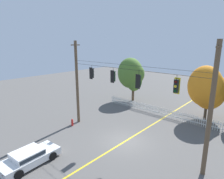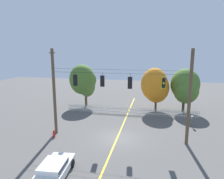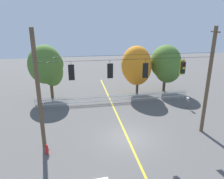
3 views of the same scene
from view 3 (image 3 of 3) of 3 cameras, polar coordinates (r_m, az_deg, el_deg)
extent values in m
plane|color=#565451|center=(18.68, 4.10, -12.57)|extent=(80.00, 80.00, 0.00)
cube|color=gold|center=(18.68, 4.10, -12.56)|extent=(0.16, 36.00, 0.01)
cylinder|color=brown|center=(16.54, -18.78, -0.55)|extent=(0.30, 0.30, 9.01)
cylinder|color=brown|center=(19.54, 23.96, 1.69)|extent=(0.30, 0.30, 9.01)
cube|color=brown|center=(15.76, -20.33, 13.53)|extent=(0.10, 1.10, 0.10)
cube|color=brown|center=(18.89, 25.60, 13.54)|extent=(0.10, 1.10, 0.10)
cylinder|color=black|center=(16.28, 4.64, 7.90)|extent=(13.26, 0.02, 0.02)
cylinder|color=black|center=(15.98, 4.90, 9.07)|extent=(13.26, 0.02, 0.02)
cylinder|color=black|center=(15.81, -10.77, 6.73)|extent=(0.03, 0.03, 0.32)
cube|color=black|center=(15.82, -10.64, 4.43)|extent=(0.43, 0.02, 1.16)
cube|color=black|center=(15.94, -10.63, 4.54)|extent=(0.30, 0.24, 0.93)
cylinder|color=#410706|center=(16.00, -10.70, 5.73)|extent=(0.20, 0.03, 0.20)
cube|color=black|center=(16.02, -10.72, 6.17)|extent=(0.22, 0.12, 0.06)
cylinder|color=yellow|center=(16.07, -10.63, 4.65)|extent=(0.20, 0.03, 0.20)
cube|color=black|center=(16.09, -10.66, 5.09)|extent=(0.22, 0.12, 0.06)
cylinder|color=#073513|center=(16.15, -10.57, 3.58)|extent=(0.20, 0.03, 0.20)
cube|color=black|center=(16.17, -10.59, 4.01)|extent=(0.22, 0.12, 0.06)
cylinder|color=black|center=(16.01, -0.57, 7.17)|extent=(0.03, 0.03, 0.33)
cube|color=black|center=(16.02, -0.49, 4.91)|extent=(0.43, 0.02, 1.12)
cube|color=black|center=(16.14, -0.56, 5.02)|extent=(0.30, 0.24, 0.90)
cylinder|color=#410706|center=(16.21, -0.65, 6.16)|extent=(0.20, 0.03, 0.20)
cube|color=black|center=(16.22, -0.67, 6.59)|extent=(0.22, 0.12, 0.06)
cylinder|color=yellow|center=(16.27, -0.64, 5.13)|extent=(0.20, 0.03, 0.20)
cube|color=black|center=(16.29, -0.67, 5.56)|extent=(0.22, 0.12, 0.06)
cylinder|color=#073513|center=(16.34, -0.64, 4.10)|extent=(0.20, 0.03, 0.20)
cube|color=black|center=(16.36, -0.66, 4.53)|extent=(0.22, 0.12, 0.06)
cylinder|color=black|center=(16.66, 8.76, 7.29)|extent=(0.03, 0.03, 0.40)
cube|color=black|center=(16.69, 8.79, 4.94)|extent=(0.43, 0.02, 1.17)
cube|color=black|center=(16.81, 8.65, 5.05)|extent=(0.30, 0.24, 0.94)
cylinder|color=#410706|center=(16.86, 8.56, 6.19)|extent=(0.20, 0.03, 0.20)
cube|color=black|center=(16.88, 8.53, 6.60)|extent=(0.22, 0.12, 0.06)
cylinder|color=yellow|center=(16.93, 8.51, 5.15)|extent=(0.20, 0.03, 0.20)
cube|color=black|center=(16.95, 8.48, 5.57)|extent=(0.22, 0.12, 0.06)
cylinder|color=#073513|center=(17.00, 8.46, 4.12)|extent=(0.20, 0.03, 0.20)
cube|color=black|center=(17.02, 8.43, 4.53)|extent=(0.22, 0.12, 0.06)
cylinder|color=black|center=(17.89, 18.39, 7.46)|extent=(0.03, 0.03, 0.33)
cube|color=yellow|center=(18.13, 18.00, 5.57)|extent=(0.43, 0.02, 1.17)
cube|color=black|center=(18.01, 18.19, 5.48)|extent=(0.30, 0.24, 0.94)
cylinder|color=#410706|center=(17.84, 18.49, 6.36)|extent=(0.20, 0.03, 0.20)
cube|color=black|center=(17.77, 18.59, 6.69)|extent=(0.22, 0.12, 0.06)
cylinder|color=yellow|center=(17.90, 18.39, 5.38)|extent=(0.20, 0.03, 0.20)
cube|color=black|center=(17.84, 18.49, 5.70)|extent=(0.22, 0.12, 0.06)
cylinder|color=#073513|center=(17.97, 18.29, 4.40)|extent=(0.20, 0.03, 0.20)
cube|color=black|center=(17.90, 18.39, 4.73)|extent=(0.22, 0.12, 0.06)
cube|color=silver|center=(25.51, -19.61, -3.47)|extent=(0.06, 0.04, 1.08)
cube|color=silver|center=(25.47, -19.11, -3.45)|extent=(0.06, 0.04, 1.08)
cube|color=silver|center=(25.44, -18.61, -3.43)|extent=(0.06, 0.04, 1.08)
cube|color=silver|center=(25.40, -18.11, -3.41)|extent=(0.06, 0.04, 1.08)
cube|color=silver|center=(25.37, -17.61, -3.38)|extent=(0.06, 0.04, 1.08)
cube|color=silver|center=(25.33, -17.10, -3.36)|extent=(0.06, 0.04, 1.08)
cube|color=silver|center=(25.31, -16.60, -3.34)|extent=(0.06, 0.04, 1.08)
cube|color=silver|center=(25.28, -16.09, -3.31)|extent=(0.06, 0.04, 1.08)
cube|color=silver|center=(25.25, -15.59, -3.29)|extent=(0.06, 0.04, 1.08)
cube|color=silver|center=(25.23, -15.08, -3.26)|extent=(0.06, 0.04, 1.08)
cube|color=silver|center=(25.21, -14.57, -3.24)|extent=(0.06, 0.04, 1.08)
cube|color=silver|center=(25.19, -14.06, -3.21)|extent=(0.06, 0.04, 1.08)
cube|color=silver|center=(25.17, -13.55, -3.19)|extent=(0.06, 0.04, 1.08)
cube|color=silver|center=(25.15, -13.04, -3.16)|extent=(0.06, 0.04, 1.08)
cube|color=silver|center=(25.14, -12.53, -3.13)|extent=(0.06, 0.04, 1.08)
cube|color=silver|center=(25.13, -12.02, -3.11)|extent=(0.06, 0.04, 1.08)
cube|color=silver|center=(25.12, -11.51, -3.08)|extent=(0.06, 0.04, 1.08)
cube|color=silver|center=(25.11, -10.99, -3.05)|extent=(0.06, 0.04, 1.08)
cube|color=silver|center=(25.10, -10.48, -3.03)|extent=(0.06, 0.04, 1.08)
cube|color=silver|center=(25.10, -9.97, -3.00)|extent=(0.06, 0.04, 1.08)
cube|color=silver|center=(25.10, -9.46, -2.97)|extent=(0.06, 0.04, 1.08)
cube|color=silver|center=(25.10, -8.94, -2.94)|extent=(0.06, 0.04, 1.08)
cube|color=silver|center=(25.10, -8.43, -2.91)|extent=(0.06, 0.04, 1.08)
cube|color=silver|center=(25.10, -7.92, -2.89)|extent=(0.06, 0.04, 1.08)
cube|color=silver|center=(25.11, -7.40, -2.86)|extent=(0.06, 0.04, 1.08)
cube|color=silver|center=(25.12, -6.89, -2.83)|extent=(0.06, 0.04, 1.08)
cube|color=silver|center=(25.13, -6.38, -2.80)|extent=(0.06, 0.04, 1.08)
cube|color=silver|center=(25.14, -5.87, -2.77)|extent=(0.06, 0.04, 1.08)
cube|color=silver|center=(25.15, -5.36, -2.74)|extent=(0.06, 0.04, 1.08)
cube|color=silver|center=(25.17, -4.85, -2.71)|extent=(0.06, 0.04, 1.08)
cube|color=silver|center=(25.19, -4.34, -2.68)|extent=(0.06, 0.04, 1.08)
cube|color=silver|center=(25.21, -3.83, -2.65)|extent=(0.06, 0.04, 1.08)
cube|color=silver|center=(25.23, -3.32, -2.62)|extent=(0.06, 0.04, 1.08)
cube|color=silver|center=(25.25, -2.82, -2.59)|extent=(0.06, 0.04, 1.08)
cube|color=silver|center=(25.28, -2.31, -2.56)|extent=(0.06, 0.04, 1.08)
cube|color=silver|center=(25.31, -1.81, -2.53)|extent=(0.06, 0.04, 1.08)
cube|color=silver|center=(25.34, -1.30, -2.50)|extent=(0.06, 0.04, 1.08)
cube|color=silver|center=(25.37, -0.80, -2.47)|extent=(0.06, 0.04, 1.08)
cube|color=silver|center=(25.40, -0.30, -2.44)|extent=(0.06, 0.04, 1.08)
cube|color=silver|center=(25.44, 0.20, -2.40)|extent=(0.06, 0.04, 1.08)
cube|color=silver|center=(25.48, 0.70, -2.37)|extent=(0.06, 0.04, 1.08)
cube|color=silver|center=(25.52, 1.20, -2.34)|extent=(0.06, 0.04, 1.08)
cube|color=silver|center=(25.56, 1.69, -2.31)|extent=(0.06, 0.04, 1.08)
cube|color=silver|center=(25.60, 2.18, -2.28)|extent=(0.06, 0.04, 1.08)
cube|color=silver|center=(25.65, 2.67, -2.25)|extent=(0.06, 0.04, 1.08)
cube|color=silver|center=(25.70, 3.16, -2.22)|extent=(0.06, 0.04, 1.08)
cube|color=silver|center=(25.75, 3.65, -2.18)|extent=(0.06, 0.04, 1.08)
cube|color=silver|center=(25.80, 4.14, -2.15)|extent=(0.06, 0.04, 1.08)
cube|color=silver|center=(25.85, 4.62, -2.12)|extent=(0.06, 0.04, 1.08)
cube|color=silver|center=(25.90, 5.10, -2.09)|extent=(0.06, 0.04, 1.08)
cube|color=silver|center=(25.96, 5.58, -2.06)|extent=(0.06, 0.04, 1.08)
cube|color=silver|center=(26.02, 6.06, -2.03)|extent=(0.06, 0.04, 1.08)
cube|color=silver|center=(26.08, 6.54, -1.99)|extent=(0.06, 0.04, 1.08)
cube|color=silver|center=(26.14, 7.01, -1.96)|extent=(0.06, 0.04, 1.08)
cube|color=silver|center=(26.21, 7.48, -1.93)|extent=(0.06, 0.04, 1.08)
cube|color=silver|center=(26.27, 7.95, -1.90)|extent=(0.06, 0.04, 1.08)
cube|color=silver|center=(26.34, 8.42, -1.87)|extent=(0.06, 0.04, 1.08)
cube|color=silver|center=(26.41, 8.88, -1.84)|extent=(0.06, 0.04, 1.08)
cube|color=silver|center=(26.48, 9.34, -1.81)|extent=(0.06, 0.04, 1.08)
cube|color=silver|center=(26.55, 9.80, -1.77)|extent=(0.06, 0.04, 1.08)
cube|color=silver|center=(26.62, 10.26, -1.74)|extent=(0.06, 0.04, 1.08)
cube|color=silver|center=(26.70, 10.71, -1.71)|extent=(0.06, 0.04, 1.08)
cube|color=silver|center=(26.78, 11.16, -1.68)|extent=(0.06, 0.04, 1.08)
cube|color=silver|center=(26.86, 11.61, -1.65)|extent=(0.06, 0.04, 1.08)
cube|color=silver|center=(26.94, 12.06, -1.62)|extent=(0.06, 0.04, 1.08)
cube|color=silver|center=(27.02, 12.50, -1.59)|extent=(0.06, 0.04, 1.08)
cube|color=silver|center=(27.10, 12.94, -1.56)|extent=(0.06, 0.04, 1.08)
cube|color=silver|center=(27.19, 13.38, -1.52)|extent=(0.06, 0.04, 1.08)
cube|color=silver|center=(27.28, 13.81, -1.49)|extent=(0.06, 0.04, 1.08)
cube|color=silver|center=(27.37, 14.24, -1.46)|extent=(0.06, 0.04, 1.08)
cube|color=silver|center=(27.46, 14.67, -1.43)|extent=(0.06, 0.04, 1.08)
cube|color=silver|center=(27.55, 15.10, -1.40)|extent=(0.06, 0.04, 1.08)
cube|color=silver|center=(27.64, 15.52, -1.37)|extent=(0.06, 0.04, 1.08)
cube|color=silver|center=(27.74, 15.94, -1.34)|extent=(0.06, 0.04, 1.08)
cube|color=silver|center=(27.83, 16.36, -1.31)|extent=(0.06, 0.04, 1.08)
cube|color=silver|center=(27.93, 16.77, -1.28)|extent=(0.06, 0.04, 1.08)
cube|color=silver|center=(28.03, 17.19, -1.25)|extent=(0.06, 0.04, 1.08)
cube|color=silver|center=(28.13, 17.60, -1.22)|extent=(0.06, 0.04, 1.08)
cube|color=silver|center=(28.23, 18.00, -1.19)|extent=(0.06, 0.04, 1.08)
cube|color=silver|center=(28.34, 18.40, -1.17)|extent=(0.06, 0.04, 1.08)
cube|color=silver|center=(28.44, 18.80, -1.14)|extent=(0.06, 0.04, 1.08)
cube|color=silver|center=(25.58, 0.68, -2.80)|extent=(17.98, 0.03, 0.08)
cube|color=silver|center=(25.42, 0.69, -1.85)|extent=(17.98, 0.03, 0.08)
cylinder|color=brown|center=(27.97, -15.59, 0.26)|extent=(0.38, 0.38, 2.39)
ellipsoid|color=#4C752D|center=(27.18, -15.45, 4.51)|extent=(2.57, 2.20, 3.56)
ellipsoid|color=#4C752D|center=(27.07, -17.22, 6.29)|extent=(4.00, 3.53, 4.66)
ellipsoid|color=#4C752D|center=(27.40, -15.64, 6.36)|extent=(2.84, 2.43, 3.07)
cylinder|color=#473828|center=(28.36, 6.64, 0.74)|extent=(0.31, 0.31, 2.06)
ellipsoid|color=orange|center=(28.09, 6.63, 5.63)|extent=(3.64, 3.29, 4.45)
ellipsoid|color=orange|center=(27.24, 6.40, 6.49)|extent=(3.75, 3.21, 4.68)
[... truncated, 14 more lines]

